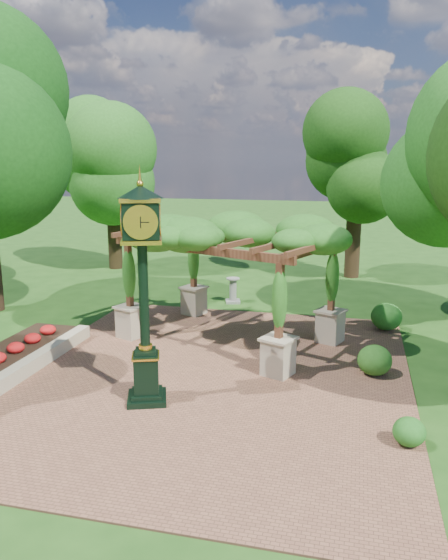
# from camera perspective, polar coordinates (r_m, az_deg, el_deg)

# --- Properties ---
(ground) EXTENTS (120.00, 120.00, 0.00)m
(ground) POSITION_cam_1_polar(r_m,az_deg,el_deg) (13.38, -2.61, -11.55)
(ground) COLOR #1E4714
(ground) RESTS_ON ground
(brick_plaza) EXTENTS (10.00, 12.00, 0.04)m
(brick_plaza) POSITION_cam_1_polar(r_m,az_deg,el_deg) (14.25, -1.46, -9.88)
(brick_plaza) COLOR brown
(brick_plaza) RESTS_ON ground
(border_wall) EXTENTS (0.35, 5.00, 0.40)m
(border_wall) POSITION_cam_1_polar(r_m,az_deg,el_deg) (15.56, -18.72, -7.89)
(border_wall) COLOR #C6B793
(border_wall) RESTS_ON ground
(flower_bed) EXTENTS (1.50, 5.00, 0.36)m
(flower_bed) POSITION_cam_1_polar(r_m,az_deg,el_deg) (16.05, -21.45, -7.55)
(flower_bed) COLOR red
(flower_bed) RESTS_ON ground
(pedestal_clock) EXTENTS (1.26, 1.26, 4.99)m
(pedestal_clock) POSITION_cam_1_polar(r_m,az_deg,el_deg) (11.98, -8.46, 0.46)
(pedestal_clock) COLOR black
(pedestal_clock) RESTS_ON brick_plaza
(pergola) EXTENTS (7.03, 5.74, 3.82)m
(pergola) POSITION_cam_1_polar(r_m,az_deg,el_deg) (16.12, 0.56, 4.29)
(pergola) COLOR tan
(pergola) RESTS_ON brick_plaza
(sundial) EXTENTS (0.67, 0.67, 0.98)m
(sundial) POSITION_cam_1_polar(r_m,az_deg,el_deg) (21.04, 0.94, -1.24)
(sundial) COLOR gray
(sundial) RESTS_ON ground
(shrub_front) EXTENTS (0.77, 0.77, 0.57)m
(shrub_front) POSITION_cam_1_polar(r_m,az_deg,el_deg) (11.48, 18.79, -14.78)
(shrub_front) COLOR #205D1A
(shrub_front) RESTS_ON brick_plaza
(shrub_mid) EXTENTS (0.96, 0.96, 0.78)m
(shrub_mid) POSITION_cam_1_polar(r_m,az_deg,el_deg) (14.59, 15.47, -8.08)
(shrub_mid) COLOR #265A19
(shrub_mid) RESTS_ON brick_plaza
(shrub_back) EXTENTS (1.00, 1.00, 0.89)m
(shrub_back) POSITION_cam_1_polar(r_m,az_deg,el_deg) (18.37, 16.61, -3.68)
(shrub_back) COLOR #25641D
(shrub_back) RESTS_ON brick_plaza
(tree_west_far) EXTENTS (3.98, 3.98, 7.92)m
(tree_west_far) POSITION_cam_1_polar(r_m,az_deg,el_deg) (27.75, -11.70, 12.29)
(tree_west_far) COLOR #2F2112
(tree_west_far) RESTS_ON ground
(tree_north) EXTENTS (3.80, 3.80, 7.79)m
(tree_north) POSITION_cam_1_polar(r_m,az_deg,el_deg) (25.81, 13.74, 11.97)
(tree_north) COLOR #372516
(tree_north) RESTS_ON ground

